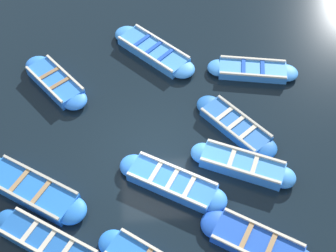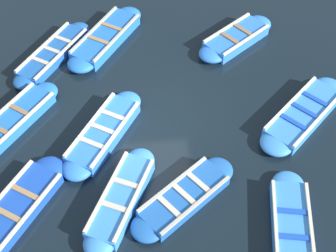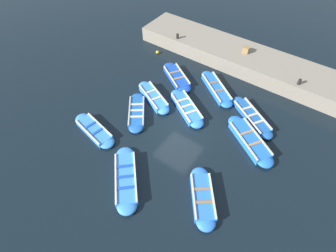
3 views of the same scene
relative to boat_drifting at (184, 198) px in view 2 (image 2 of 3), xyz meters
name	(u,v)px [view 2 (image 2 of 3)]	position (x,y,z in m)	size (l,w,h in m)	color
ground_plane	(152,122)	(0.63, -2.74, -0.15)	(120.00, 120.00, 0.00)	black
boat_drifting	(184,198)	(0.00, 0.00, 0.00)	(3.14, 2.71, 0.36)	#1E59AD
boat_tucked	(18,207)	(4.18, -0.11, 0.01)	(2.61, 3.36, 0.38)	#1947B7
boat_inner_gap	(106,38)	(1.94, -6.50, 0.04)	(2.87, 3.69, 0.44)	blue
boat_bow_out	(236,38)	(-2.47, -6.09, 0.03)	(3.11, 2.68, 0.42)	blue
boat_end_of_row	(121,199)	(1.59, -0.07, 0.05)	(2.12, 3.36, 0.46)	#3884E0
boat_near_quay	(53,54)	(3.69, -5.88, 0.01)	(2.63, 3.48, 0.38)	#1E59AD
boat_alongside	(104,133)	(2.03, -2.30, 0.03)	(2.55, 3.46, 0.42)	blue
boat_outer_right	(292,227)	(-2.51, 1.06, 0.00)	(1.45, 3.41, 0.36)	#3884E0
boat_far_corner	(304,114)	(-3.81, -2.49, 0.02)	(3.42, 3.30, 0.39)	#3884E0
boat_outer_left	(11,123)	(4.70, -2.92, 0.02)	(2.87, 3.49, 0.40)	blue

